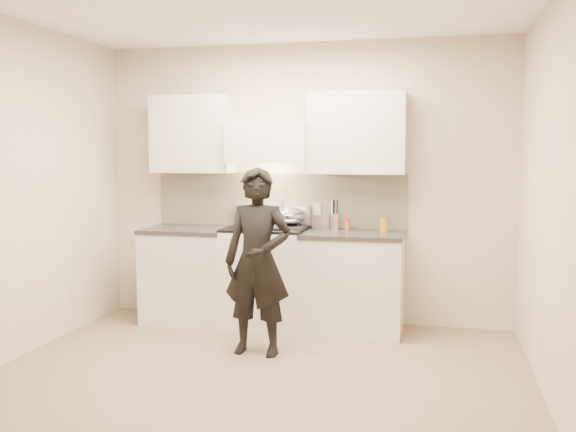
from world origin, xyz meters
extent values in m
plane|color=#846D53|center=(0.00, 0.00, 0.00)|extent=(4.00, 4.00, 0.00)
cube|color=#C0B49F|center=(0.00, 1.75, 1.35)|extent=(4.00, 0.04, 2.70)
cube|color=#C0B49F|center=(0.00, -1.75, 1.35)|extent=(4.00, 0.04, 2.70)
cube|color=#C0B49F|center=(-2.00, 0.00, 1.35)|extent=(0.04, 3.50, 2.70)
cube|color=#C0B49F|center=(2.00, 0.00, 1.35)|extent=(0.04, 3.50, 2.70)
cube|color=white|center=(0.00, 0.00, 2.69)|extent=(4.00, 3.50, 0.02)
cube|color=beige|center=(-0.25, 1.74, 1.19)|extent=(2.50, 0.02, 0.53)
cube|color=#B7B7B7|center=(-0.30, 1.70, 1.03)|extent=(0.76, 0.08, 0.20)
cube|color=silver|center=(-0.30, 1.55, 1.75)|extent=(0.76, 0.40, 0.40)
cylinder|color=silver|center=(-0.30, 1.37, 1.57)|extent=(0.66, 0.02, 0.02)
cube|color=silver|center=(0.53, 1.58, 1.83)|extent=(0.90, 0.33, 0.75)
cube|color=silver|center=(-1.08, 1.58, 1.83)|extent=(0.80, 0.33, 0.75)
cube|color=#BDB1A2|center=(0.13, 1.73, 1.10)|extent=(0.08, 0.01, 0.12)
cube|color=silver|center=(-0.30, 1.43, 0.46)|extent=(0.76, 0.65, 0.92)
cube|color=black|center=(-0.30, 1.43, 0.93)|extent=(0.76, 0.65, 0.02)
cube|color=#B2B3B9|center=(-0.14, 1.54, 0.95)|extent=(0.36, 0.34, 0.01)
cylinder|color=silver|center=(-0.30, 1.13, 0.78)|extent=(0.62, 0.02, 0.02)
cylinder|color=black|center=(-0.48, 1.28, 0.95)|extent=(0.18, 0.18, 0.01)
cylinder|color=black|center=(-0.12, 1.28, 0.95)|extent=(0.18, 0.18, 0.01)
cylinder|color=black|center=(-0.48, 1.57, 0.95)|extent=(0.18, 0.18, 0.01)
cylinder|color=black|center=(-0.12, 1.57, 0.95)|extent=(0.18, 0.18, 0.01)
cube|color=silver|center=(0.53, 1.43, 0.44)|extent=(0.90, 0.65, 0.88)
cube|color=black|center=(0.53, 1.43, 0.90)|extent=(0.92, 0.67, 0.04)
cube|color=silver|center=(-1.08, 1.43, 0.44)|extent=(0.80, 0.65, 0.88)
cube|color=black|center=(-1.08, 1.43, 0.90)|extent=(0.82, 0.67, 0.04)
ellipsoid|color=silver|center=(-0.10, 1.56, 1.05)|extent=(0.32, 0.32, 0.18)
torus|color=silver|center=(-0.10, 1.56, 1.09)|extent=(0.34, 0.34, 0.01)
ellipsoid|color=beige|center=(-0.10, 1.56, 1.04)|extent=(0.18, 0.18, 0.08)
cylinder|color=silver|center=(-0.15, 1.44, 1.14)|extent=(0.09, 0.23, 0.17)
cylinder|color=silver|center=(-0.40, 1.28, 1.04)|extent=(0.32, 0.32, 0.16)
cube|color=silver|center=(-0.54, 1.34, 1.10)|extent=(0.06, 0.04, 0.01)
cube|color=silver|center=(-0.27, 1.22, 1.10)|extent=(0.06, 0.04, 0.01)
cylinder|color=#B7B7B7|center=(0.32, 1.64, 0.99)|extent=(0.11, 0.11, 0.15)
cylinder|color=black|center=(0.34, 1.63, 1.07)|extent=(0.01, 0.01, 0.26)
cylinder|color=silver|center=(0.34, 1.65, 1.07)|extent=(0.01, 0.01, 0.26)
cylinder|color=#B7B7B7|center=(0.32, 1.66, 1.07)|extent=(0.01, 0.01, 0.26)
cylinder|color=black|center=(0.30, 1.66, 1.07)|extent=(0.01, 0.01, 0.26)
cylinder|color=#B7B7B7|center=(0.29, 1.64, 1.07)|extent=(0.01, 0.01, 0.26)
cylinder|color=silver|center=(0.30, 1.62, 1.07)|extent=(0.01, 0.01, 0.26)
cylinder|color=black|center=(0.32, 1.61, 1.07)|extent=(0.01, 0.01, 0.26)
cylinder|color=#B7B7B7|center=(0.33, 1.62, 1.07)|extent=(0.01, 0.01, 0.26)
cylinder|color=#C75E29|center=(0.45, 1.62, 0.96)|extent=(0.04, 0.04, 0.08)
cylinder|color=red|center=(0.45, 1.62, 1.01)|extent=(0.05, 0.05, 0.03)
cylinder|color=#B2771B|center=(0.80, 1.53, 0.98)|extent=(0.07, 0.07, 0.13)
imported|color=black|center=(-0.14, 0.57, 0.76)|extent=(0.58, 0.39, 1.53)
camera|label=1|loc=(1.27, -4.38, 1.65)|focal=40.00mm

